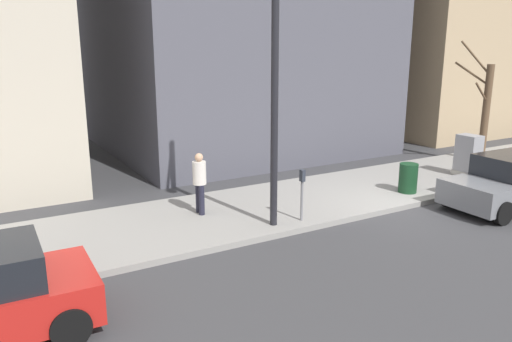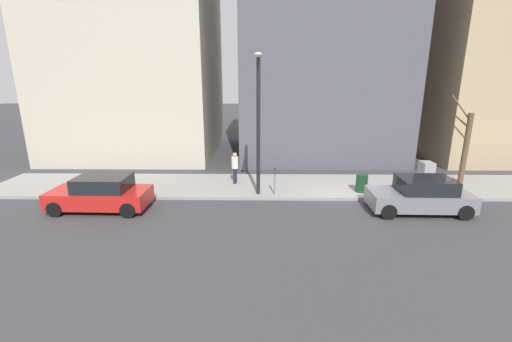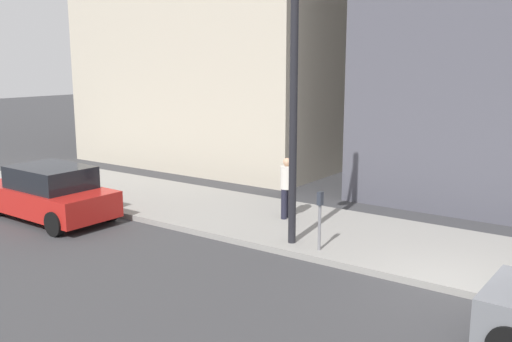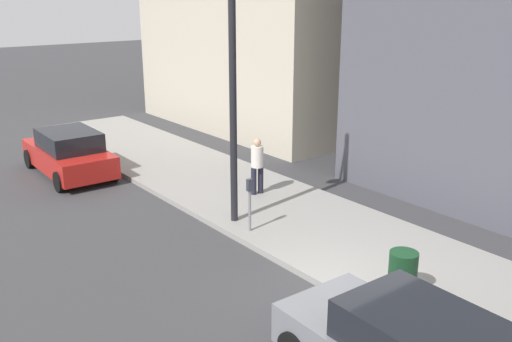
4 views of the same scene
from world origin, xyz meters
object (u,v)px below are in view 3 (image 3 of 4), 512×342
at_px(parking_meter, 320,215).
at_px(pedestrian_near_meter, 287,184).
at_px(parked_car_red, 49,193).
at_px(streetlamp, 287,77).

xyz_separation_m(parking_meter, pedestrian_near_meter, (1.82, 2.04, 0.11)).
height_order(parked_car_red, streetlamp, streetlamp).
relative_size(parked_car_red, streetlamp, 0.65).
xyz_separation_m(parked_car_red, parking_meter, (1.67, -7.66, 0.24)).
relative_size(streetlamp, pedestrian_near_meter, 3.92).
bearing_deg(pedestrian_near_meter, parked_car_red, -52.97).
xyz_separation_m(parked_car_red, streetlamp, (1.50, -6.87, 3.28)).
relative_size(parked_car_red, parking_meter, 3.14).
relative_size(parked_car_red, pedestrian_near_meter, 2.55).
relative_size(parking_meter, streetlamp, 0.21).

